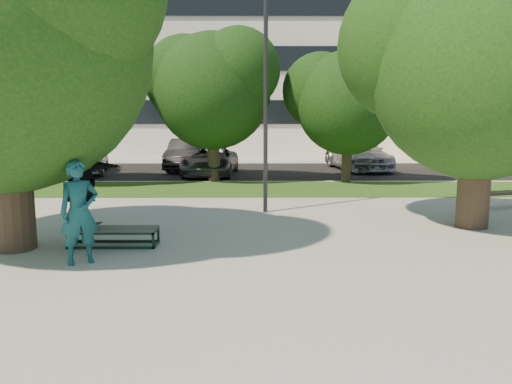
{
  "coord_description": "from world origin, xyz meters",
  "views": [
    {
      "loc": [
        0.65,
        -8.91,
        2.66
      ],
      "look_at": [
        0.71,
        0.6,
        1.23
      ],
      "focal_mm": 35.0,
      "sensor_mm": 36.0,
      "label": 1
    }
  ],
  "objects_px": {
    "car_dark": "(187,154)",
    "car_silver_a": "(85,156)",
    "bystander": "(79,212)",
    "car_grey": "(211,161)",
    "car_silver_b": "(358,154)",
    "tree_right": "(477,55)",
    "lamppost": "(266,99)",
    "grind_box": "(114,237)"
  },
  "relations": [
    {
      "from": "car_dark",
      "to": "car_silver_a",
      "type": "bearing_deg",
      "value": -160.27
    },
    {
      "from": "bystander",
      "to": "car_dark",
      "type": "height_order",
      "value": "bystander"
    },
    {
      "from": "car_grey",
      "to": "car_silver_b",
      "type": "relative_size",
      "value": 0.86
    },
    {
      "from": "tree_right",
      "to": "lamppost",
      "type": "xyz_separation_m",
      "value": [
        -4.92,
        1.92,
        -0.94
      ]
    },
    {
      "from": "lamppost",
      "to": "bystander",
      "type": "relative_size",
      "value": 3.2
    },
    {
      "from": "tree_right",
      "to": "car_silver_a",
      "type": "distance_m",
      "value": 18.08
    },
    {
      "from": "bystander",
      "to": "car_dark",
      "type": "bearing_deg",
      "value": 60.14
    },
    {
      "from": "car_silver_a",
      "to": "car_grey",
      "type": "xyz_separation_m",
      "value": [
        6.07,
        -0.92,
        -0.16
      ]
    },
    {
      "from": "tree_right",
      "to": "lamppost",
      "type": "distance_m",
      "value": 5.36
    },
    {
      "from": "tree_right",
      "to": "grind_box",
      "type": "distance_m",
      "value": 9.24
    },
    {
      "from": "tree_right",
      "to": "lamppost",
      "type": "height_order",
      "value": "tree_right"
    },
    {
      "from": "grind_box",
      "to": "car_silver_a",
      "type": "height_order",
      "value": "car_silver_a"
    },
    {
      "from": "grind_box",
      "to": "car_silver_a",
      "type": "xyz_separation_m",
      "value": [
        -5.11,
        13.65,
        0.63
      ]
    },
    {
      "from": "lamppost",
      "to": "grind_box",
      "type": "relative_size",
      "value": 3.39
    },
    {
      "from": "car_silver_a",
      "to": "car_dark",
      "type": "distance_m",
      "value": 4.92
    },
    {
      "from": "bystander",
      "to": "car_grey",
      "type": "xyz_separation_m",
      "value": [
        1.21,
        13.99,
        -0.3
      ]
    },
    {
      "from": "grind_box",
      "to": "bystander",
      "type": "bearing_deg",
      "value": -101.32
    },
    {
      "from": "car_silver_a",
      "to": "car_silver_b",
      "type": "xyz_separation_m",
      "value": [
        13.37,
        1.59,
        -0.02
      ]
    },
    {
      "from": "bystander",
      "to": "car_silver_a",
      "type": "relative_size",
      "value": 0.4
    },
    {
      "from": "car_silver_a",
      "to": "car_grey",
      "type": "height_order",
      "value": "car_silver_a"
    },
    {
      "from": "lamppost",
      "to": "car_dark",
      "type": "distance_m",
      "value": 12.31
    },
    {
      "from": "grind_box",
      "to": "tree_right",
      "type": "bearing_deg",
      "value": 12.62
    },
    {
      "from": "car_silver_b",
      "to": "bystander",
      "type": "bearing_deg",
      "value": -126.05
    },
    {
      "from": "bystander",
      "to": "car_silver_b",
      "type": "height_order",
      "value": "bystander"
    },
    {
      "from": "grind_box",
      "to": "car_silver_a",
      "type": "bearing_deg",
      "value": 110.51
    },
    {
      "from": "tree_right",
      "to": "grind_box",
      "type": "relative_size",
      "value": 3.62
    },
    {
      "from": "tree_right",
      "to": "car_silver_a",
      "type": "xyz_separation_m",
      "value": [
        -13.28,
        11.82,
        -3.28
      ]
    },
    {
      "from": "tree_right",
      "to": "bystander",
      "type": "distance_m",
      "value": 9.51
    },
    {
      "from": "tree_right",
      "to": "car_silver_b",
      "type": "relative_size",
      "value": 1.18
    },
    {
      "from": "lamppost",
      "to": "car_silver_a",
      "type": "xyz_separation_m",
      "value": [
        -8.37,
        9.91,
        -2.33
      ]
    },
    {
      "from": "lamppost",
      "to": "grind_box",
      "type": "distance_m",
      "value": 5.78
    },
    {
      "from": "lamppost",
      "to": "car_grey",
      "type": "relative_size",
      "value": 1.29
    },
    {
      "from": "grind_box",
      "to": "car_dark",
      "type": "xyz_separation_m",
      "value": [
        -0.46,
        15.25,
        0.59
      ]
    },
    {
      "from": "tree_right",
      "to": "bystander",
      "type": "xyz_separation_m",
      "value": [
        -8.43,
        -3.08,
        -3.14
      ]
    },
    {
      "from": "car_grey",
      "to": "grind_box",
      "type": "bearing_deg",
      "value": -90.41
    },
    {
      "from": "car_silver_a",
      "to": "car_grey",
      "type": "distance_m",
      "value": 6.14
    },
    {
      "from": "grind_box",
      "to": "car_grey",
      "type": "bearing_deg",
      "value": 85.69
    },
    {
      "from": "tree_right",
      "to": "bystander",
      "type": "relative_size",
      "value": 3.41
    },
    {
      "from": "tree_right",
      "to": "grind_box",
      "type": "bearing_deg",
      "value": -167.38
    },
    {
      "from": "car_grey",
      "to": "car_silver_b",
      "type": "bearing_deg",
      "value": 22.88
    },
    {
      "from": "lamppost",
      "to": "car_grey",
      "type": "xyz_separation_m",
      "value": [
        -2.3,
        8.99,
        -2.49
      ]
    },
    {
      "from": "car_dark",
      "to": "car_silver_b",
      "type": "bearing_deg",
      "value": 0.8
    }
  ]
}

